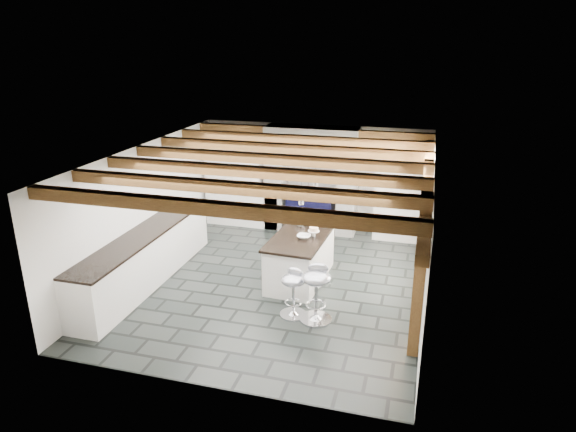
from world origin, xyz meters
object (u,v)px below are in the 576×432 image
(range_cooker, at_px, (311,210))
(bar_stool_near, at_px, (316,287))
(kitchen_island, at_px, (300,257))
(bar_stool_far, at_px, (294,287))

(range_cooker, bearing_deg, bar_stool_near, -75.84)
(kitchen_island, bearing_deg, bar_stool_far, -77.22)
(kitchen_island, distance_m, bar_stool_near, 1.41)
(range_cooker, xyz_separation_m, kitchen_island, (0.38, -2.49, -0.04))
(kitchen_island, xyz_separation_m, bar_stool_far, (0.20, -1.23, 0.05))
(kitchen_island, distance_m, bar_stool_far, 1.25)
(range_cooker, distance_m, bar_stool_far, 3.77)
(range_cooker, relative_size, bar_stool_far, 1.29)
(range_cooker, height_order, kitchen_island, kitchen_island)
(range_cooker, relative_size, kitchen_island, 0.57)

